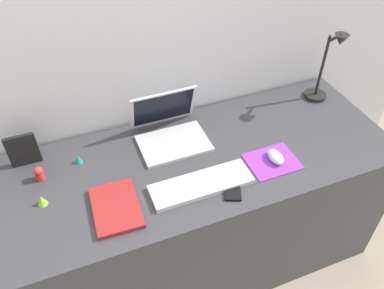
{
  "coord_description": "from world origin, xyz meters",
  "views": [
    {
      "loc": [
        -0.46,
        -1.1,
        1.91
      ],
      "look_at": [
        -0.03,
        0.0,
        0.83
      ],
      "focal_mm": 36.81,
      "sensor_mm": 36.0,
      "label": 1
    }
  ],
  "objects_px": {
    "toy_figurine_teal": "(78,159)",
    "mouse": "(276,157)",
    "desk_lamp": "(326,69)",
    "toy_figurine_red": "(39,173)",
    "toy_figurine_lime": "(42,200)",
    "notebook_pad": "(116,207)",
    "keyboard": "(201,184)",
    "picture_frame": "(23,150)",
    "laptop": "(169,127)",
    "cell_phone": "(232,188)"
  },
  "relations": [
    {
      "from": "toy_figurine_lime",
      "to": "mouse",
      "type": "bearing_deg",
      "value": -7.3
    },
    {
      "from": "toy_figurine_red",
      "to": "picture_frame",
      "type": "bearing_deg",
      "value": 110.5
    },
    {
      "from": "desk_lamp",
      "to": "picture_frame",
      "type": "relative_size",
      "value": 2.55
    },
    {
      "from": "mouse",
      "to": "desk_lamp",
      "type": "height_order",
      "value": "desk_lamp"
    },
    {
      "from": "notebook_pad",
      "to": "toy_figurine_red",
      "type": "relative_size",
      "value": 3.78
    },
    {
      "from": "toy_figurine_teal",
      "to": "toy_figurine_lime",
      "type": "height_order",
      "value": "toy_figurine_lime"
    },
    {
      "from": "desk_lamp",
      "to": "notebook_pad",
      "type": "relative_size",
      "value": 1.59
    },
    {
      "from": "keyboard",
      "to": "picture_frame",
      "type": "xyz_separation_m",
      "value": [
        -0.63,
        0.39,
        0.06
      ]
    },
    {
      "from": "toy_figurine_teal",
      "to": "toy_figurine_lime",
      "type": "distance_m",
      "value": 0.24
    },
    {
      "from": "laptop",
      "to": "toy_figurine_red",
      "type": "distance_m",
      "value": 0.57
    },
    {
      "from": "mouse",
      "to": "picture_frame",
      "type": "bearing_deg",
      "value": 159.29
    },
    {
      "from": "mouse",
      "to": "toy_figurine_teal",
      "type": "height_order",
      "value": "mouse"
    },
    {
      "from": "notebook_pad",
      "to": "toy_figurine_teal",
      "type": "relative_size",
      "value": 6.67
    },
    {
      "from": "notebook_pad",
      "to": "toy_figurine_teal",
      "type": "xyz_separation_m",
      "value": [
        -0.09,
        0.3,
        0.01
      ]
    },
    {
      "from": "picture_frame",
      "to": "toy_figurine_teal",
      "type": "relative_size",
      "value": 4.17
    },
    {
      "from": "mouse",
      "to": "notebook_pad",
      "type": "distance_m",
      "value": 0.69
    },
    {
      "from": "notebook_pad",
      "to": "toy_figurine_lime",
      "type": "relative_size",
      "value": 5.73
    },
    {
      "from": "cell_phone",
      "to": "toy_figurine_teal",
      "type": "height_order",
      "value": "toy_figurine_teal"
    },
    {
      "from": "laptop",
      "to": "cell_phone",
      "type": "height_order",
      "value": "laptop"
    },
    {
      "from": "toy_figurine_teal",
      "to": "mouse",
      "type": "bearing_deg",
      "value": -20.87
    },
    {
      "from": "mouse",
      "to": "desk_lamp",
      "type": "bearing_deg",
      "value": 34.93
    },
    {
      "from": "toy_figurine_red",
      "to": "toy_figurine_lime",
      "type": "bearing_deg",
      "value": -92.87
    },
    {
      "from": "desk_lamp",
      "to": "toy_figurine_red",
      "type": "bearing_deg",
      "value": -178.24
    },
    {
      "from": "toy_figurine_teal",
      "to": "toy_figurine_red",
      "type": "bearing_deg",
      "value": -166.41
    },
    {
      "from": "keyboard",
      "to": "picture_frame",
      "type": "distance_m",
      "value": 0.74
    },
    {
      "from": "mouse",
      "to": "notebook_pad",
      "type": "bearing_deg",
      "value": -179.44
    },
    {
      "from": "keyboard",
      "to": "toy_figurine_lime",
      "type": "relative_size",
      "value": 9.78
    },
    {
      "from": "mouse",
      "to": "toy_figurine_teal",
      "type": "bearing_deg",
      "value": 159.13
    },
    {
      "from": "picture_frame",
      "to": "toy_figurine_red",
      "type": "height_order",
      "value": "picture_frame"
    },
    {
      "from": "keyboard",
      "to": "notebook_pad",
      "type": "relative_size",
      "value": 1.71
    },
    {
      "from": "notebook_pad",
      "to": "toy_figurine_teal",
      "type": "distance_m",
      "value": 0.31
    },
    {
      "from": "mouse",
      "to": "toy_figurine_red",
      "type": "height_order",
      "value": "toy_figurine_red"
    },
    {
      "from": "keyboard",
      "to": "toy_figurine_red",
      "type": "distance_m",
      "value": 0.65
    },
    {
      "from": "keyboard",
      "to": "toy_figurine_teal",
      "type": "relative_size",
      "value": 11.4
    },
    {
      "from": "toy_figurine_teal",
      "to": "toy_figurine_lime",
      "type": "xyz_separation_m",
      "value": [
        -0.17,
        -0.17,
        0.0
      ]
    },
    {
      "from": "toy_figurine_lime",
      "to": "toy_figurine_red",
      "type": "bearing_deg",
      "value": 87.13
    },
    {
      "from": "keyboard",
      "to": "toy_figurine_red",
      "type": "relative_size",
      "value": 6.45
    },
    {
      "from": "laptop",
      "to": "cell_phone",
      "type": "relative_size",
      "value": 2.34
    },
    {
      "from": "toy_figurine_red",
      "to": "toy_figurine_lime",
      "type": "distance_m",
      "value": 0.14
    },
    {
      "from": "cell_phone",
      "to": "toy_figurine_lime",
      "type": "distance_m",
      "value": 0.73
    },
    {
      "from": "laptop",
      "to": "notebook_pad",
      "type": "relative_size",
      "value": 1.25
    },
    {
      "from": "laptop",
      "to": "desk_lamp",
      "type": "xyz_separation_m",
      "value": [
        0.79,
        -0.01,
        0.13
      ]
    },
    {
      "from": "toy_figurine_red",
      "to": "desk_lamp",
      "type": "bearing_deg",
      "value": 1.76
    },
    {
      "from": "laptop",
      "to": "desk_lamp",
      "type": "bearing_deg",
      "value": -0.99
    },
    {
      "from": "laptop",
      "to": "cell_phone",
      "type": "xyz_separation_m",
      "value": [
        0.13,
        -0.39,
        -0.05
      ]
    },
    {
      "from": "toy_figurine_red",
      "to": "toy_figurine_teal",
      "type": "height_order",
      "value": "toy_figurine_red"
    },
    {
      "from": "toy_figurine_lime",
      "to": "toy_figurine_teal",
      "type": "bearing_deg",
      "value": 46.48
    },
    {
      "from": "desk_lamp",
      "to": "laptop",
      "type": "bearing_deg",
      "value": 179.01
    },
    {
      "from": "toy_figurine_teal",
      "to": "laptop",
      "type": "bearing_deg",
      "value": 2.39
    },
    {
      "from": "mouse",
      "to": "toy_figurine_teal",
      "type": "xyz_separation_m",
      "value": [
        -0.77,
        0.29,
        -0.0
      ]
    }
  ]
}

